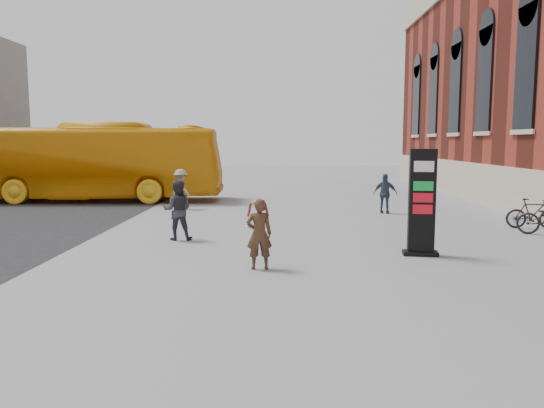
{
  "coord_description": "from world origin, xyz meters",
  "views": [
    {
      "loc": [
        0.55,
        -12.02,
        2.81
      ],
      "look_at": [
        0.3,
        0.42,
        1.33
      ],
      "focal_mm": 35.0,
      "sensor_mm": 36.0,
      "label": 1
    }
  ],
  "objects_px": {
    "pedestrian_c": "(385,194)",
    "pedestrian_a": "(178,210)",
    "bike_7": "(533,214)",
    "bus": "(81,162)",
    "woman": "(259,233)",
    "pedestrian_b": "(181,189)",
    "info_pylon": "(422,203)"
  },
  "relations": [
    {
      "from": "info_pylon",
      "to": "woman",
      "type": "xyz_separation_m",
      "value": [
        -3.93,
        -1.5,
        -0.51
      ]
    },
    {
      "from": "info_pylon",
      "to": "pedestrian_b",
      "type": "xyz_separation_m",
      "value": [
        -7.65,
        8.84,
        -0.48
      ]
    },
    {
      "from": "pedestrian_c",
      "to": "woman",
      "type": "bearing_deg",
      "value": 79.67
    },
    {
      "from": "info_pylon",
      "to": "bike_7",
      "type": "height_order",
      "value": "info_pylon"
    },
    {
      "from": "bus",
      "to": "pedestrian_a",
      "type": "bearing_deg",
      "value": -148.8
    },
    {
      "from": "info_pylon",
      "to": "pedestrian_a",
      "type": "height_order",
      "value": "info_pylon"
    },
    {
      "from": "woman",
      "to": "bus",
      "type": "distance_m",
      "value": 16.1
    },
    {
      "from": "pedestrian_a",
      "to": "pedestrian_c",
      "type": "height_order",
      "value": "pedestrian_a"
    },
    {
      "from": "pedestrian_c",
      "to": "bike_7",
      "type": "xyz_separation_m",
      "value": [
        4.05,
        -3.61,
        -0.29
      ]
    },
    {
      "from": "woman",
      "to": "pedestrian_a",
      "type": "height_order",
      "value": "pedestrian_a"
    },
    {
      "from": "info_pylon",
      "to": "woman",
      "type": "height_order",
      "value": "info_pylon"
    },
    {
      "from": "bus",
      "to": "pedestrian_b",
      "type": "distance_m",
      "value": 6.12
    },
    {
      "from": "pedestrian_b",
      "to": "bike_7",
      "type": "xyz_separation_m",
      "value": [
        12.28,
        -4.77,
        -0.34
      ]
    },
    {
      "from": "pedestrian_c",
      "to": "bike_7",
      "type": "bearing_deg",
      "value": 154.17
    },
    {
      "from": "woman",
      "to": "pedestrian_b",
      "type": "distance_m",
      "value": 10.99
    },
    {
      "from": "pedestrian_b",
      "to": "pedestrian_c",
      "type": "distance_m",
      "value": 8.32
    },
    {
      "from": "woman",
      "to": "bus",
      "type": "relative_size",
      "value": 0.12
    },
    {
      "from": "info_pylon",
      "to": "pedestrian_a",
      "type": "bearing_deg",
      "value": 168.95
    },
    {
      "from": "pedestrian_b",
      "to": "woman",
      "type": "bearing_deg",
      "value": 152.93
    },
    {
      "from": "pedestrian_a",
      "to": "pedestrian_b",
      "type": "bearing_deg",
      "value": -84.56
    },
    {
      "from": "pedestrian_a",
      "to": "bike_7",
      "type": "bearing_deg",
      "value": -173.87
    },
    {
      "from": "info_pylon",
      "to": "pedestrian_b",
      "type": "bearing_deg",
      "value": 136.71
    },
    {
      "from": "bus",
      "to": "info_pylon",
      "type": "bearing_deg",
      "value": -134.61
    },
    {
      "from": "bike_7",
      "to": "pedestrian_b",
      "type": "bearing_deg",
      "value": 79.96
    },
    {
      "from": "bike_7",
      "to": "bus",
      "type": "bearing_deg",
      "value": 77.33
    },
    {
      "from": "bus",
      "to": "pedestrian_a",
      "type": "height_order",
      "value": "bus"
    },
    {
      "from": "pedestrian_c",
      "to": "pedestrian_a",
      "type": "bearing_deg",
      "value": 55.18
    },
    {
      "from": "pedestrian_b",
      "to": "pedestrian_c",
      "type": "height_order",
      "value": "pedestrian_b"
    },
    {
      "from": "info_pylon",
      "to": "pedestrian_c",
      "type": "height_order",
      "value": "info_pylon"
    },
    {
      "from": "pedestrian_a",
      "to": "info_pylon",
      "type": "bearing_deg",
      "value": 158.36
    },
    {
      "from": "woman",
      "to": "pedestrian_c",
      "type": "relative_size",
      "value": 1.01
    },
    {
      "from": "bus",
      "to": "woman",
      "type": "bearing_deg",
      "value": -148.16
    }
  ]
}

